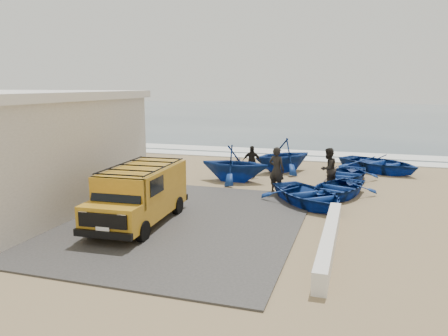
# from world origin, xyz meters

# --- Properties ---
(ground) EXTENTS (160.00, 160.00, 0.00)m
(ground) POSITION_xyz_m (0.00, 0.00, 0.00)
(ground) COLOR #907953
(slab) EXTENTS (12.00, 10.00, 0.05)m
(slab) POSITION_xyz_m (-2.00, -2.00, 0.03)
(slab) COLOR #3F3C3A
(slab) RESTS_ON ground
(ocean) EXTENTS (180.00, 88.00, 0.01)m
(ocean) POSITION_xyz_m (0.00, 56.00, 0.00)
(ocean) COLOR #385166
(ocean) RESTS_ON ground
(surf_line) EXTENTS (180.00, 1.60, 0.06)m
(surf_line) POSITION_xyz_m (0.00, 12.00, 0.03)
(surf_line) COLOR white
(surf_line) RESTS_ON ground
(surf_wash) EXTENTS (180.00, 2.20, 0.04)m
(surf_wash) POSITION_xyz_m (0.00, 14.50, 0.02)
(surf_wash) COLOR white
(surf_wash) RESTS_ON ground
(parapet) EXTENTS (0.35, 6.00, 0.55)m
(parapet) POSITION_xyz_m (5.00, -3.00, 0.28)
(parapet) COLOR silver
(parapet) RESTS_ON ground
(van) EXTENTS (2.01, 4.62, 1.95)m
(van) POSITION_xyz_m (-1.14, -2.54, 1.05)
(van) COLOR #BF881C
(van) RESTS_ON ground
(boat_near_left) EXTENTS (4.60, 4.76, 0.80)m
(boat_near_left) POSITION_xyz_m (3.90, 1.44, 0.40)
(boat_near_left) COLOR navy
(boat_near_left) RESTS_ON ground
(boat_near_right) EXTENTS (3.65, 4.25, 0.74)m
(boat_near_right) POSITION_xyz_m (4.86, 3.02, 0.37)
(boat_near_right) COLOR navy
(boat_near_right) RESTS_ON ground
(boat_mid_left) EXTENTS (3.43, 3.01, 1.73)m
(boat_mid_left) POSITION_xyz_m (0.02, 4.69, 0.86)
(boat_mid_left) COLOR navy
(boat_mid_left) RESTS_ON ground
(boat_mid_right) EXTENTS (3.27, 4.07, 0.75)m
(boat_mid_right) POSITION_xyz_m (5.12, 6.01, 0.38)
(boat_mid_right) COLOR navy
(boat_mid_right) RESTS_ON ground
(boat_far_left) EXTENTS (4.45, 4.47, 1.79)m
(boat_far_left) POSITION_xyz_m (1.81, 7.66, 0.89)
(boat_far_left) COLOR navy
(boat_far_left) RESTS_ON ground
(boat_far_right) EXTENTS (5.35, 5.03, 0.90)m
(boat_far_right) POSITION_xyz_m (6.70, 9.13, 0.45)
(boat_far_right) COLOR navy
(boat_far_right) RESTS_ON ground
(fisherman_front) EXTENTS (0.84, 0.69, 1.98)m
(fisherman_front) POSITION_xyz_m (2.36, 3.01, 0.99)
(fisherman_front) COLOR black
(fisherman_front) RESTS_ON ground
(fisherman_middle) EXTENTS (1.07, 1.13, 1.85)m
(fisherman_middle) POSITION_xyz_m (4.40, 4.28, 0.92)
(fisherman_middle) COLOR black
(fisherman_middle) RESTS_ON ground
(fisherman_back) EXTENTS (0.97, 0.52, 1.58)m
(fisherman_back) POSITION_xyz_m (0.57, 5.84, 0.79)
(fisherman_back) COLOR black
(fisherman_back) RESTS_ON ground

